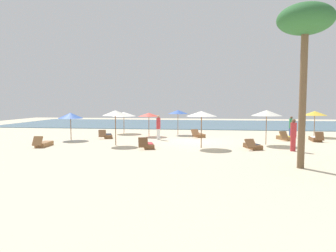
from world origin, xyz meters
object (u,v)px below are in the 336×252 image
at_px(umbrella_5, 267,113).
at_px(lounger_1, 316,139).
at_px(umbrella_1, 315,113).
at_px(lounger_6, 253,146).
at_px(person_2, 291,127).
at_px(umbrella_6, 178,112).
at_px(lounger_4, 198,135).
at_px(person_0, 158,127).
at_px(lounger_2, 44,144).
at_px(umbrella_7, 124,114).
at_px(lounger_5, 285,138).
at_px(umbrella_0, 115,113).
at_px(lounger_0, 108,136).
at_px(palm_1, 305,25).
at_px(lounger_3, 148,145).
at_px(umbrella_2, 201,114).
at_px(umbrella_4, 71,116).
at_px(person_1, 293,135).
at_px(umbrella_3, 149,115).

relative_size(umbrella_5, lounger_1, 1.38).
height_order(umbrella_1, lounger_6, umbrella_1).
bearing_deg(person_2, lounger_6, -120.73).
relative_size(umbrella_6, lounger_4, 1.20).
height_order(umbrella_6, person_0, umbrella_6).
bearing_deg(lounger_2, umbrella_7, 71.03).
bearing_deg(lounger_5, umbrella_5, -124.18).
bearing_deg(umbrella_0, umbrella_7, 101.41).
relative_size(umbrella_5, lounger_0, 1.30).
bearing_deg(palm_1, lounger_5, 80.27).
bearing_deg(lounger_3, palm_1, -31.95).
xyz_separation_m(umbrella_2, lounger_5, (6.18, 4.77, -1.96)).
bearing_deg(umbrella_4, palm_1, -29.50).
bearing_deg(lounger_1, person_0, -177.16).
distance_m(umbrella_6, lounger_0, 6.45).
distance_m(umbrella_1, lounger_6, 9.54).
xyz_separation_m(lounger_5, person_1, (-0.82, -5.34, 0.78)).
distance_m(umbrella_0, umbrella_1, 16.24).
distance_m(umbrella_4, palm_1, 16.94).
relative_size(lounger_5, person_0, 0.94).
bearing_deg(umbrella_3, lounger_4, -0.17).
height_order(umbrella_7, person_1, umbrella_7).
height_order(umbrella_4, person_1, umbrella_4).
bearing_deg(palm_1, umbrella_1, 69.96).
height_order(umbrella_2, lounger_2, umbrella_2).
distance_m(lounger_2, person_2, 18.70).
bearing_deg(person_2, palm_1, -102.35).
relative_size(umbrella_1, umbrella_3, 1.08).
bearing_deg(umbrella_4, lounger_6, -11.68).
xyz_separation_m(person_0, person_1, (8.70, -4.43, -0.01)).
distance_m(umbrella_0, lounger_2, 5.00).
xyz_separation_m(umbrella_1, umbrella_5, (-4.78, -5.33, 0.20)).
height_order(umbrella_4, person_0, umbrella_4).
relative_size(umbrella_1, person_2, 1.24).
height_order(umbrella_5, lounger_0, umbrella_5).
bearing_deg(umbrella_4, umbrella_1, 13.66).
bearing_deg(palm_1, umbrella_5, 91.29).
bearing_deg(umbrella_5, lounger_0, 168.55).
bearing_deg(umbrella_6, lounger_1, -16.41).
height_order(lounger_4, person_2, person_2).
height_order(person_1, person_2, person_1).
bearing_deg(person_0, umbrella_6, 72.78).
bearing_deg(umbrella_3, umbrella_7, 144.69).
xyz_separation_m(umbrella_4, umbrella_6, (7.62, 4.80, 0.15)).
height_order(lounger_1, person_1, person_1).
bearing_deg(lounger_5, palm_1, -99.73).
relative_size(person_1, palm_1, 0.27).
height_order(umbrella_5, lounger_2, umbrella_5).
xyz_separation_m(umbrella_1, lounger_1, (-0.81, -2.87, -1.76)).
distance_m(umbrella_3, umbrella_4, 6.27).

